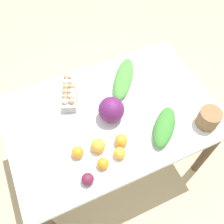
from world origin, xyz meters
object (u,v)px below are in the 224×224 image
object	(u,v)px
beet_root	(88,179)
orange_4	(121,140)
greens_bunch_kale	(164,127)
orange_2	(103,164)
orange_1	(120,153)
cabbage_purple	(111,110)
orange_0	(98,145)
egg_carton	(70,91)
orange_3	(78,152)
paper_bag	(209,118)
greens_bunch_dandelion	(124,78)

from	to	relation	value
beet_root	orange_4	bearing A→B (deg)	-153.15
greens_bunch_kale	orange_2	size ratio (longest dim) A/B	4.45
orange_1	cabbage_purple	bearing A→B (deg)	-103.99
cabbage_purple	greens_bunch_kale	bearing A→B (deg)	139.31
orange_0	beet_root	bearing A→B (deg)	51.17
egg_carton	greens_bunch_kale	size ratio (longest dim) A/B	1.01
cabbage_purple	orange_1	bearing A→B (deg)	76.01
greens_bunch_kale	orange_4	distance (m)	0.27
orange_0	orange_3	distance (m)	0.12
beet_root	orange_1	xyz separation A→B (m)	(-0.22, -0.06, 0.00)
egg_carton	orange_0	distance (m)	0.43
paper_bag	greens_bunch_kale	world-z (taller)	paper_bag
egg_carton	orange_1	xyz separation A→B (m)	(-0.11, 0.52, -0.01)
orange_1	orange_3	world-z (taller)	orange_1
beet_root	orange_4	xyz separation A→B (m)	(-0.26, -0.13, 0.00)
orange_2	orange_0	bearing A→B (deg)	-98.29
egg_carton	orange_1	size ratio (longest dim) A/B	4.26
orange_1	orange_3	xyz separation A→B (m)	(0.21, -0.10, -0.00)
greens_bunch_dandelion	orange_2	distance (m)	0.62
cabbage_purple	orange_0	bearing A→B (deg)	46.74
orange_0	egg_carton	bearing A→B (deg)	-87.27
greens_bunch_dandelion	orange_1	size ratio (longest dim) A/B	5.36
beet_root	orange_0	size ratio (longest dim) A/B	0.82
egg_carton	greens_bunch_dandelion	world-z (taller)	egg_carton
orange_3	orange_4	xyz separation A→B (m)	(-0.25, 0.03, 0.00)
cabbage_purple	egg_carton	world-z (taller)	cabbage_purple
orange_0	paper_bag	bearing A→B (deg)	170.39
greens_bunch_kale	orange_4	bearing A→B (deg)	-5.02
greens_bunch_dandelion	orange_2	xyz separation A→B (m)	(0.37, 0.50, -0.00)
orange_3	orange_4	world-z (taller)	orange_4
greens_bunch_dandelion	orange_3	bearing A→B (deg)	39.10
cabbage_purple	orange_0	world-z (taller)	cabbage_purple
greens_bunch_dandelion	orange_0	world-z (taller)	orange_0
egg_carton	beet_root	size ratio (longest dim) A/B	4.36
beet_root	orange_3	xyz separation A→B (m)	(-0.00, -0.16, 0.00)
greens_bunch_dandelion	orange_1	xyz separation A→B (m)	(0.26, 0.48, 0.00)
paper_bag	orange_1	bearing A→B (deg)	-2.28
paper_bag	greens_bunch_kale	distance (m)	0.27
egg_carton	orange_1	distance (m)	0.53
greens_bunch_kale	orange_0	bearing A→B (deg)	-6.56
egg_carton	orange_4	bearing A→B (deg)	40.49
greens_bunch_dandelion	orange_4	size ratio (longest dim) A/B	4.98
cabbage_purple	paper_bag	xyz separation A→B (m)	(-0.51, 0.28, -0.02)
cabbage_purple	paper_bag	bearing A→B (deg)	151.24
egg_carton	greens_bunch_kale	world-z (taller)	egg_carton
greens_bunch_dandelion	orange_3	distance (m)	0.61
cabbage_purple	egg_carton	distance (m)	0.32
paper_bag	orange_3	size ratio (longest dim) A/B	1.94
paper_bag	orange_2	size ratio (longest dim) A/B	2.02
orange_1	egg_carton	bearing A→B (deg)	-77.67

